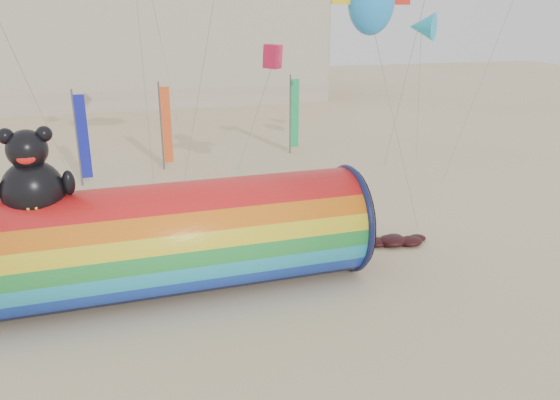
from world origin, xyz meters
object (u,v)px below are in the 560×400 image
object	(u,v)px
windsock_assembly	(174,236)
hotel_building	(21,0)
fabric_bundle	(396,240)
kite_handler	(363,216)

from	to	relation	value
windsock_assembly	hotel_building	bearing A→B (deg)	100.57
windsock_assembly	fabric_bundle	size ratio (longest dim) A/B	4.85
fabric_bundle	windsock_assembly	bearing A→B (deg)	-172.88
hotel_building	kite_handler	distance (m)	47.16
hotel_building	windsock_assembly	world-z (taller)	hotel_building
kite_handler	fabric_bundle	bearing A→B (deg)	99.38
windsock_assembly	fabric_bundle	bearing A→B (deg)	7.12
kite_handler	hotel_building	bearing A→B (deg)	-93.98
hotel_building	windsock_assembly	xyz separation A→B (m)	(8.50, -45.58, -8.37)
kite_handler	windsock_assembly	bearing A→B (deg)	-8.10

